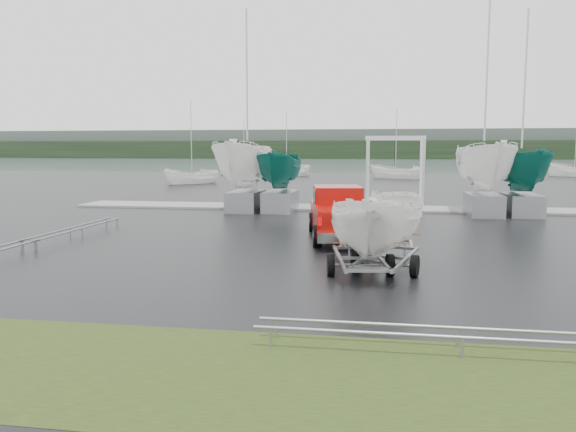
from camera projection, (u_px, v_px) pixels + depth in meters
The scene contains 21 objects.
ground_plane at pixel (302, 248), 19.41m from camera, with size 120.00×120.00×0.00m, color black.
lake at pixel (367, 165), 117.41m from camera, with size 300.00×300.00×0.00m, color gray.
grass_verge at pixel (204, 372), 8.63m from camera, with size 40.00×40.00×0.00m, color #212F12.
dock at pixel (333, 208), 32.14m from camera, with size 30.00×3.00×0.12m, color gray.
treeline at pixel (372, 150), 185.64m from camera, with size 300.00×8.00×6.00m, color black.
far_hill at pixel (372, 144), 193.24m from camera, with size 300.00×6.00×10.00m, color #4C5651.
pickup_truck at pixel (339, 211), 21.64m from camera, with size 2.89×6.09×1.95m.
trailer_hitched at pixel (361, 186), 15.09m from camera, with size 1.85×3.74×4.44m.
trailer_parked at pixel (389, 172), 15.17m from camera, with size 2.13×3.77×5.17m.
boat_hoist at pixel (395, 162), 31.28m from camera, with size 3.30×2.18×4.12m.
keelboat_0 at pixel (245, 132), 30.41m from camera, with size 2.72×3.20×10.90m.
keelboat_1 at pixel (281, 149), 30.41m from camera, with size 2.17×3.20×6.87m.
keelboat_2 at pixel (486, 133), 28.42m from camera, with size 2.64×3.20×10.82m.
keelboat_3 at pixel (524, 145), 28.48m from camera, with size 2.28×3.20×10.45m.
mast_rack_0 at pixel (76, 228), 21.78m from camera, with size 0.56×6.50×0.06m.
mast_rack_2 at pixel (460, 333), 9.42m from camera, with size 7.00×0.56×0.06m.
moored_boat_0 at pixel (192, 184), 55.07m from camera, with size 3.27×3.28×11.05m.
moored_boat_1 at pixel (287, 176), 69.93m from camera, with size 3.53×3.51×11.33m.
moored_boat_2 at pixel (395, 178), 64.54m from camera, with size 3.30×3.27×11.22m.
moored_boat_3 at pixel (574, 176), 69.03m from camera, with size 3.71×3.69×11.50m.
moored_boat_4 at pixel (244, 171), 87.43m from camera, with size 3.18×3.18×10.95m.
Camera 1 is at (2.60, -18.97, 3.43)m, focal length 35.00 mm.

